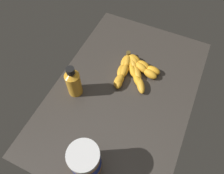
{
  "coord_description": "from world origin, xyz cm",
  "views": [
    {
      "loc": [
        -44.42,
        -15.31,
        78.12
      ],
      "look_at": [
        -2.24,
        4.11,
        4.55
      ],
      "focal_mm": 34.43,
      "sensor_mm": 36.0,
      "label": 1
    }
  ],
  "objects": [
    {
      "name": "banana_bunch",
      "position": [
        11.68,
        0.16,
        1.71
      ],
      "size": [
        21.01,
        18.56,
        3.64
      ],
      "color": "gold",
      "rests_on": "ground_plane"
    },
    {
      "name": "peanut_butter_jar",
      "position": [
        -32.87,
        -0.59,
        7.41
      ],
      "size": [
        10.14,
        10.14,
        14.92
      ],
      "color": "#B27238",
      "rests_on": "ground_plane"
    },
    {
      "name": "honey_bottle",
      "position": [
        -7.95,
        18.41,
        7.04
      ],
      "size": [
        5.99,
        5.99,
        15.72
      ],
      "color": "gold",
      "rests_on": "ground_plane"
    },
    {
      "name": "ground_plane",
      "position": [
        0.0,
        0.0,
        -2.0
      ],
      "size": [
        86.3,
        57.02,
        4.01
      ],
      "primitive_type": "cube",
      "color": "#38332D"
    }
  ]
}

